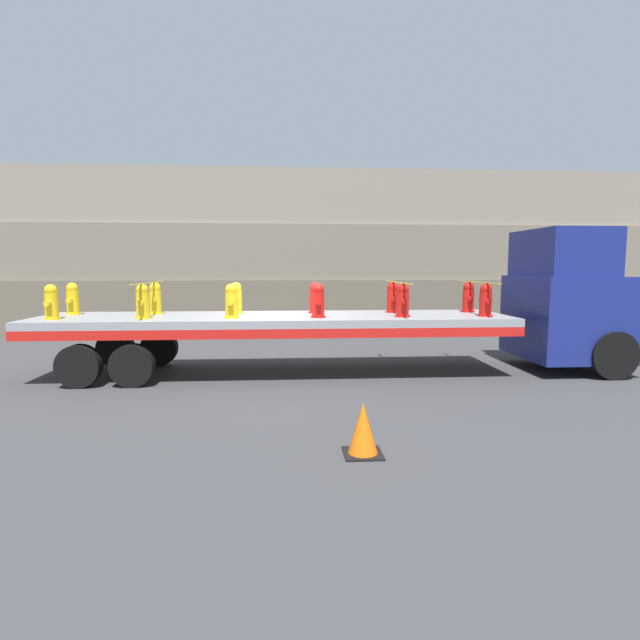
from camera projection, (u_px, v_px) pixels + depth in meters
ground_plane at (276, 373)px, 11.55m from camera, size 120.00×120.00×0.00m
rock_cliff at (279, 253)px, 19.10m from camera, size 60.00×3.30×5.94m
truck_cab at (570, 302)px, 11.86m from camera, size 2.26×2.57×3.32m
flatbed_trailer at (250, 326)px, 11.39m from camera, size 10.61×2.52×1.34m
fire_hydrant_yellow_near_0 at (51, 302)px, 10.51m from camera, size 0.34×0.49×0.74m
fire_hydrant_yellow_far_0 at (73, 299)px, 11.57m from camera, size 0.34×0.49×0.74m
fire_hydrant_yellow_near_1 at (143, 302)px, 10.65m from camera, size 0.34×0.49×0.74m
fire_hydrant_yellow_far_1 at (155, 299)px, 11.70m from camera, size 0.34×0.49×0.74m
fire_hydrant_yellow_near_2 at (231, 302)px, 10.78m from camera, size 0.34×0.49×0.74m
fire_hydrant_yellow_far_2 at (236, 299)px, 11.83m from camera, size 0.34×0.49×0.74m
fire_hydrant_red_near_3 at (318, 301)px, 10.91m from camera, size 0.34×0.49×0.74m
fire_hydrant_red_far_3 at (315, 298)px, 11.96m from camera, size 0.34×0.49×0.74m
fire_hydrant_red_near_4 at (403, 301)px, 11.04m from camera, size 0.34×0.49×0.74m
fire_hydrant_red_far_4 at (393, 298)px, 12.09m from camera, size 0.34×0.49×0.74m
fire_hydrant_red_near_5 at (486, 300)px, 11.17m from camera, size 0.34×0.49×0.74m
fire_hydrant_red_far_5 at (468, 297)px, 12.22m from camera, size 0.34×0.49×0.74m
cargo_strap_rear at (149, 283)px, 11.13m from camera, size 0.05×2.61×0.01m
cargo_strap_middle at (398, 282)px, 11.52m from camera, size 0.05×2.61×0.01m
cargo_strap_front at (477, 282)px, 11.65m from camera, size 0.05×2.61×0.01m
traffic_cone at (363, 429)px, 6.51m from camera, size 0.51×0.51×0.70m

